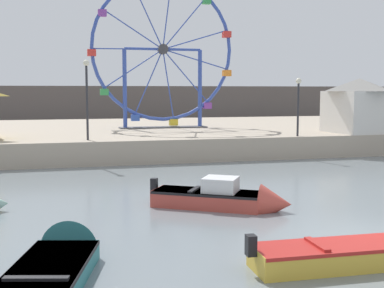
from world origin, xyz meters
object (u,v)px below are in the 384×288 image
at_px(promenade_lamp_far, 87,88).
at_px(motorboat_teal_painted, 58,263).
at_px(carnival_booth_white_ticket, 359,104).
at_px(motorboat_faded_red, 228,198).
at_px(promenade_lamp_near, 298,97).
at_px(ferris_wheel_blue_frame, 163,52).
at_px(motorboat_mustard_yellow, 367,252).

bearing_deg(promenade_lamp_far, motorboat_teal_painted, -95.23).
bearing_deg(carnival_booth_white_ticket, motorboat_faded_red, -139.10).
bearing_deg(promenade_lamp_near, motorboat_teal_painted, -130.17).
xyz_separation_m(ferris_wheel_blue_frame, promenade_lamp_near, (6.15, -8.42, -3.02)).
relative_size(motorboat_teal_painted, carnival_booth_white_ticket, 1.28).
bearing_deg(motorboat_teal_painted, promenade_lamp_near, -25.80).
distance_m(motorboat_faded_red, ferris_wheel_blue_frame, 20.38).
height_order(motorboat_teal_painted, motorboat_mustard_yellow, motorboat_teal_painted).
bearing_deg(promenade_lamp_far, ferris_wheel_blue_frame, 54.10).
xyz_separation_m(motorboat_teal_painted, carnival_booth_white_ticket, (18.06, 17.10, 2.78)).
relative_size(motorboat_teal_painted, ferris_wheel_blue_frame, 0.51).
relative_size(motorboat_mustard_yellow, motorboat_faded_red, 1.11).
height_order(motorboat_mustard_yellow, carnival_booth_white_ticket, carnival_booth_white_ticket).
height_order(promenade_lamp_near, promenade_lamp_far, promenade_lamp_far).
height_order(motorboat_teal_painted, motorboat_faded_red, motorboat_faded_red).
relative_size(motorboat_teal_painted, promenade_lamp_far, 1.27).
bearing_deg(motorboat_teal_painted, promenade_lamp_far, 9.14).
bearing_deg(ferris_wheel_blue_frame, motorboat_mustard_yellow, -91.00).
bearing_deg(motorboat_teal_painted, carnival_booth_white_ticket, -32.18).
height_order(carnival_booth_white_ticket, promenade_lamp_far, promenade_lamp_far).
distance_m(motorboat_teal_painted, carnival_booth_white_ticket, 25.03).
xyz_separation_m(motorboat_teal_painted, promenade_lamp_near, (13.25, 15.70, 3.25)).
height_order(ferris_wheel_blue_frame, carnival_booth_white_ticket, ferris_wheel_blue_frame).
distance_m(motorboat_teal_painted, promenade_lamp_near, 20.80).
xyz_separation_m(motorboat_faded_red, ferris_wheel_blue_frame, (1.71, 19.36, 6.16)).
bearing_deg(promenade_lamp_near, ferris_wheel_blue_frame, 126.14).
height_order(motorboat_teal_painted, promenade_lamp_far, promenade_lamp_far).
distance_m(motorboat_faded_red, promenade_lamp_near, 13.83).
distance_m(motorboat_mustard_yellow, motorboat_faded_red, 6.04).
xyz_separation_m(motorboat_teal_painted, promenade_lamp_far, (1.50, 16.37, 3.75)).
bearing_deg(motorboat_faded_red, promenade_lamp_far, 140.43).
bearing_deg(carnival_booth_white_ticket, motorboat_teal_painted, -139.94).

